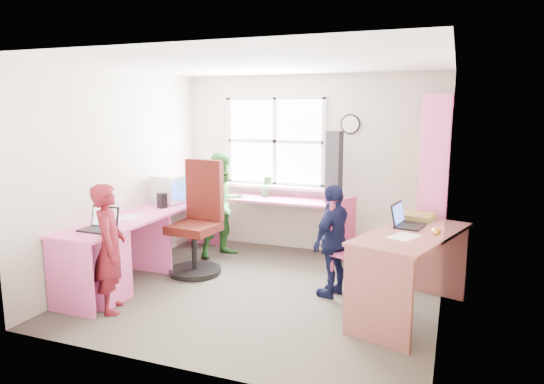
% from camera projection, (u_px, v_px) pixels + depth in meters
% --- Properties ---
extents(room, '(3.64, 3.44, 2.44)m').
position_uv_depth(room, '(268.00, 179.00, 5.13)').
color(room, '#443D35').
rests_on(room, ground).
extents(l_desk, '(2.38, 2.95, 0.75)m').
position_uv_depth(l_desk, '(145.00, 245.00, 5.37)').
color(l_desk, pink).
rests_on(l_desk, ground).
extents(right_desk, '(1.06, 1.56, 0.82)m').
position_uv_depth(right_desk, '(411.00, 256.00, 4.52)').
color(right_desk, '#97524B').
rests_on(right_desk, ground).
extents(bookshelf, '(0.30, 1.02, 2.10)m').
position_uv_depth(bookshelf, '(434.00, 192.00, 5.59)').
color(bookshelf, pink).
rests_on(bookshelf, ground).
extents(swivel_chair, '(0.67, 0.67, 1.34)m').
position_uv_depth(swivel_chair, '(198.00, 225.00, 5.80)').
color(swivel_chair, black).
rests_on(swivel_chair, ground).
extents(wooden_chair, '(0.59, 0.59, 1.03)m').
position_uv_depth(wooden_chair, '(352.00, 245.00, 5.00)').
color(wooden_chair, '#BE3F6E').
rests_on(wooden_chair, ground).
extents(crt_monitor, '(0.42, 0.39, 0.36)m').
position_uv_depth(crt_monitor, '(170.00, 189.00, 6.20)').
color(crt_monitor, white).
rests_on(crt_monitor, l_desk).
extents(laptop_left, '(0.33, 0.28, 0.23)m').
position_uv_depth(laptop_left, '(100.00, 224.00, 4.87)').
color(laptop_left, black).
rests_on(laptop_left, l_desk).
extents(laptop_right, '(0.33, 0.37, 0.23)m').
position_uv_depth(laptop_right, '(405.00, 221.00, 4.70)').
color(laptop_right, black).
rests_on(laptop_right, right_desk).
extents(speaker_a, '(0.12, 0.12, 0.18)m').
position_uv_depth(speaker_a, '(162.00, 201.00, 5.91)').
color(speaker_a, black).
rests_on(speaker_a, l_desk).
extents(speaker_b, '(0.10, 0.10, 0.17)m').
position_uv_depth(speaker_b, '(185.00, 194.00, 6.38)').
color(speaker_b, black).
rests_on(speaker_b, l_desk).
extents(cd_tower, '(0.20, 0.19, 0.92)m').
position_uv_depth(cd_tower, '(334.00, 167.00, 6.21)').
color(cd_tower, black).
rests_on(cd_tower, l_desk).
extents(game_box, '(0.38, 0.38, 0.06)m').
position_uv_depth(game_box, '(418.00, 217.00, 4.99)').
color(game_box, red).
rests_on(game_box, right_desk).
extents(paper_a, '(0.29, 0.37, 0.00)m').
position_uv_depth(paper_a, '(128.00, 218.00, 5.39)').
color(paper_a, silver).
rests_on(paper_a, l_desk).
extents(paper_b, '(0.30, 0.35, 0.00)m').
position_uv_depth(paper_b, '(404.00, 237.00, 4.32)').
color(paper_b, silver).
rests_on(paper_b, right_desk).
extents(potted_plant, '(0.18, 0.16, 0.29)m').
position_uv_depth(potted_plant, '(266.00, 186.00, 6.65)').
color(potted_plant, '#2B6D2E').
rests_on(potted_plant, l_desk).
extents(person_red, '(0.50, 0.55, 1.26)m').
position_uv_depth(person_red, '(110.00, 248.00, 4.65)').
color(person_red, maroon).
rests_on(person_red, ground).
extents(person_green, '(0.79, 0.84, 1.38)m').
position_uv_depth(person_green, '(224.00, 205.00, 6.40)').
color(person_green, '#327D33').
rests_on(person_green, ground).
extents(person_navy, '(0.50, 0.76, 1.19)m').
position_uv_depth(person_navy, '(334.00, 241.00, 5.04)').
color(person_navy, '#121638').
rests_on(person_navy, ground).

